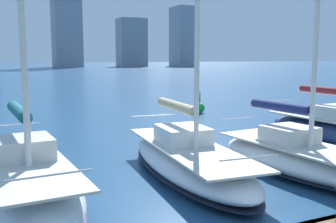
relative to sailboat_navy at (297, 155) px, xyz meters
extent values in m
cube|color=gray|center=(-72.62, -151.02, 12.57)|extent=(9.24, 11.67, 26.33)
cube|color=gray|center=(-47.75, -151.07, 9.50)|extent=(11.51, 8.89, 20.19)
cube|color=gray|center=(-20.86, -152.66, 20.63)|extent=(10.55, 11.69, 42.45)
cylinder|color=silver|center=(-4.81, -3.16, 1.62)|extent=(0.28, 3.78, 0.12)
cylinder|color=maroon|center=(-4.81, -3.16, 1.74)|extent=(0.47, 3.49, 0.32)
cylinder|color=silver|center=(-4.69, -6.00, 1.06)|extent=(2.19, 0.13, 0.04)
ellipsoid|color=white|center=(0.00, 0.03, -0.14)|extent=(2.99, 6.91, 0.91)
ellipsoid|color=black|center=(0.00, 0.03, -0.39)|extent=(3.01, 6.94, 0.10)
cube|color=beige|center=(0.00, 0.03, 0.34)|extent=(2.49, 6.07, 0.06)
cube|color=silver|center=(0.03, -0.37, 0.65)|extent=(1.61, 1.59, 0.55)
cylinder|color=silver|center=(-0.04, 0.54, 4.81)|extent=(0.16, 0.16, 8.88)
cylinder|color=silver|center=(0.07, -0.87, 1.42)|extent=(0.33, 2.83, 0.12)
cylinder|color=navy|center=(0.07, -0.87, 1.54)|extent=(0.51, 2.62, 0.32)
cylinder|color=silver|center=(0.22, -2.99, 0.86)|extent=(1.87, 0.18, 0.04)
ellipsoid|color=white|center=(3.44, -1.23, -0.13)|extent=(3.08, 8.12, 0.94)
ellipsoid|color=black|center=(3.44, -1.23, -0.38)|extent=(3.10, 8.16, 0.10)
cube|color=beige|center=(3.44, -1.23, 0.37)|extent=(2.57, 7.14, 0.06)
cube|color=silver|center=(3.40, -1.70, 0.68)|extent=(1.61, 1.86, 0.55)
cylinder|color=silver|center=(3.36, -2.30, 1.45)|extent=(0.38, 3.34, 0.12)
cylinder|color=#C6B284|center=(3.36, -2.30, 1.57)|extent=(0.56, 3.09, 0.32)
cylinder|color=silver|center=(3.73, 2.42, 0.89)|extent=(1.60, 0.17, 0.04)
cylinder|color=silver|center=(3.16, -4.79, 0.89)|extent=(1.85, 0.18, 0.04)
ellipsoid|color=silver|center=(8.47, -0.42, -0.01)|extent=(2.75, 6.80, 1.17)
ellipsoid|color=black|center=(8.47, -0.42, -0.33)|extent=(2.77, 6.84, 0.10)
cube|color=beige|center=(8.47, -0.42, 0.60)|extent=(2.28, 5.98, 0.06)
cube|color=silver|center=(8.49, -0.82, 0.91)|extent=(1.51, 1.55, 0.55)
cylinder|color=silver|center=(8.52, -1.32, 1.68)|extent=(0.27, 2.81, 0.12)
cylinder|color=#19606B|center=(8.52, -1.32, 1.80)|extent=(0.46, 2.60, 0.32)
cylinder|color=silver|center=(8.30, 2.65, 1.12)|extent=(1.55, 0.13, 0.04)
cylinder|color=silver|center=(8.64, -3.42, 1.12)|extent=(1.79, 0.14, 0.04)
sphere|color=green|center=(-4.10, -13.87, -0.25)|extent=(0.70, 0.70, 0.70)
cylinder|color=black|center=(-4.10, -13.87, 0.45)|extent=(0.06, 0.06, 0.70)
camera|label=1|loc=(9.24, 9.78, 3.24)|focal=42.00mm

